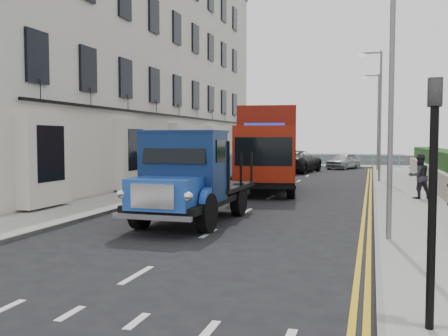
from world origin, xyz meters
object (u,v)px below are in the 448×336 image
(lamp_near, at_px, (386,66))
(bedford_lorry, at_px, (186,183))
(red_lorry, at_px, (268,147))
(lamp_mid, at_px, (378,108))
(lamp_far, at_px, (376,116))
(parked_car_front, at_px, (195,175))

(lamp_near, bearing_deg, bedford_lorry, 169.47)
(bedford_lorry, relative_size, red_lorry, 0.73)
(red_lorry, bearing_deg, lamp_mid, 39.94)
(lamp_near, relative_size, lamp_mid, 1.00)
(lamp_far, relative_size, red_lorry, 0.94)
(lamp_near, relative_size, bedford_lorry, 1.28)
(lamp_near, relative_size, parked_car_front, 1.53)
(red_lorry, relative_size, parked_car_front, 1.63)
(red_lorry, height_order, parked_car_front, red_lorry)
(lamp_mid, bearing_deg, lamp_near, -90.00)
(lamp_mid, height_order, red_lorry, lamp_mid)
(lamp_mid, relative_size, red_lorry, 0.94)
(lamp_mid, xyz_separation_m, red_lorry, (-4.81, -5.48, -1.99))
(bedford_lorry, bearing_deg, lamp_mid, 72.13)
(lamp_near, relative_size, red_lorry, 0.94)
(lamp_near, distance_m, parked_car_front, 12.32)
(lamp_mid, bearing_deg, red_lorry, -131.26)
(lamp_far, bearing_deg, lamp_mid, -90.00)
(red_lorry, bearing_deg, parked_car_front, -161.70)
(lamp_far, xyz_separation_m, parked_car_front, (-7.78, -17.00, -3.22))
(lamp_near, bearing_deg, parked_car_front, 130.83)
(lamp_far, bearing_deg, parked_car_front, -114.58)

